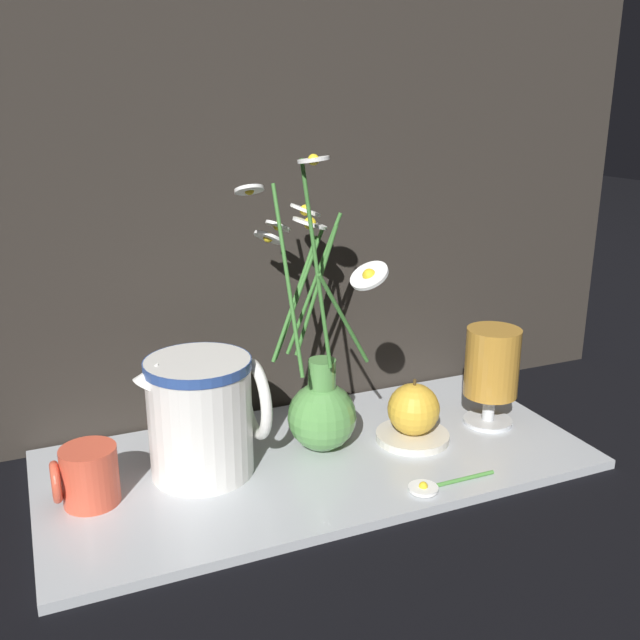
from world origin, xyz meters
name	(u,v)px	position (x,y,z in m)	size (l,w,h in m)	color
ground_plane	(317,464)	(0.00, 0.00, 0.00)	(6.00, 6.00, 0.00)	black
shelf	(317,460)	(0.00, 0.00, 0.01)	(0.70, 0.33, 0.01)	#B2B7BC
backdrop_wall	(263,23)	(0.00, 0.18, 0.55)	(1.20, 0.02, 1.10)	#2D2823
vase_with_flowers	(320,396)	(0.01, 0.02, 0.09)	(0.16, 0.21, 0.39)	#59994C
yellow_mug	(88,477)	(-0.28, 0.00, 0.05)	(0.07, 0.06, 0.07)	#DB5138
ceramic_pitcher	(203,412)	(-0.14, 0.02, 0.09)	(0.15, 0.13, 0.16)	white
tea_glass	(492,366)	(0.26, -0.01, 0.10)	(0.08, 0.08, 0.14)	silver
saucer_plate	(412,436)	(0.14, -0.01, 0.02)	(0.10, 0.10, 0.01)	silver
orange_fruit	(414,409)	(0.14, -0.01, 0.06)	(0.07, 0.07, 0.08)	gold
loose_daisy	(433,486)	(0.10, -0.13, 0.02)	(0.12, 0.04, 0.01)	#4C8E3D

